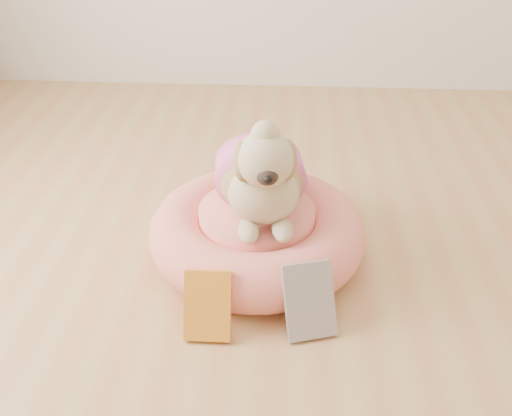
# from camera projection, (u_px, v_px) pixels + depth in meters

# --- Properties ---
(floor) EXTENTS (4.50, 4.50, 0.00)m
(floor) POSITION_uv_depth(u_px,v_px,m) (326.00, 408.00, 1.42)
(floor) COLOR #BE804F
(floor) RESTS_ON ground
(pet_bed) EXTENTS (0.72, 0.72, 0.19)m
(pet_bed) POSITION_uv_depth(u_px,v_px,m) (257.00, 232.00, 1.91)
(pet_bed) COLOR #F1775E
(pet_bed) RESTS_ON floor
(dog) EXTENTS (0.41, 0.55, 0.37)m
(dog) POSITION_uv_depth(u_px,v_px,m) (261.00, 156.00, 1.76)
(dog) COLOR brown
(dog) RESTS_ON pet_bed
(book_yellow) EXTENTS (0.13, 0.12, 0.19)m
(book_yellow) POSITION_uv_depth(u_px,v_px,m) (208.00, 305.00, 1.60)
(book_yellow) COLOR gold
(book_yellow) RESTS_ON floor
(book_white) EXTENTS (0.17, 0.16, 0.20)m
(book_white) POSITION_uv_depth(u_px,v_px,m) (309.00, 301.00, 1.60)
(book_white) COLOR white
(book_white) RESTS_ON floor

